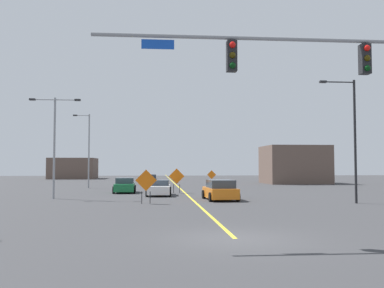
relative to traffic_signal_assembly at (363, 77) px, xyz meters
The scene contains 15 objects.
ground 7.15m from the traffic_signal_assembly, behind, with size 188.17×188.17×0.00m, color #38383A.
road_centre_stripe 52.77m from the traffic_signal_assembly, 94.97° to the left, with size 0.16×104.54×0.01m.
traffic_signal_assembly is the anchor object (origin of this frame).
street_lamp_mid_right 36.33m from the traffic_signal_assembly, 113.73° to the left, with size 1.83×0.24×8.12m.
street_lamp_near_right 23.55m from the traffic_signal_assembly, 128.78° to the left, with size 3.76×0.24×7.54m.
street_lamp_far_left 13.93m from the traffic_signal_assembly, 66.06° to the left, with size 2.42×0.24×8.09m.
construction_sign_left_shoulder 39.37m from the traffic_signal_assembly, 90.24° to the left, with size 1.10×0.26×1.89m.
construction_sign_median_far 25.15m from the traffic_signal_assembly, 102.35° to the left, with size 1.40×0.11×2.21m.
construction_sign_median_near 16.19m from the traffic_signal_assembly, 119.93° to the left, with size 1.38×0.16×2.19m.
car_black_distant 43.09m from the traffic_signal_assembly, 100.79° to the left, with size 2.24×4.24×1.32m.
car_white_passing 22.89m from the traffic_signal_assembly, 108.00° to the left, with size 2.14×4.35×1.27m.
car_orange_far 16.99m from the traffic_signal_assembly, 99.17° to the left, with size 2.30×4.15×1.44m.
car_green_near 27.50m from the traffic_signal_assembly, 111.67° to the left, with size 2.04×3.95×1.35m.
roadside_building_east 45.74m from the traffic_signal_assembly, 74.57° to the left, with size 8.37×7.41×5.21m.
roadside_building_west 72.94m from the traffic_signal_assembly, 108.30° to the left, with size 8.39×7.69×3.94m.
Camera 1 is at (-2.66, -14.16, 2.42)m, focal length 39.90 mm.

